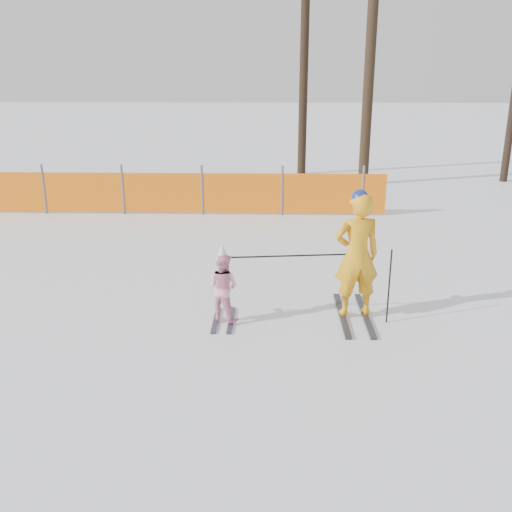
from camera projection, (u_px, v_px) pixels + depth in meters
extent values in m
plane|color=white|center=(255.00, 337.00, 7.80)|extent=(120.00, 120.00, 0.00)
cube|color=black|center=(342.00, 315.00, 8.45)|extent=(0.09, 1.58, 0.04)
cube|color=black|center=(365.00, 315.00, 8.44)|extent=(0.09, 1.58, 0.04)
imported|color=#F2A314|center=(357.00, 255.00, 8.16)|extent=(0.73, 0.55, 1.82)
sphere|color=navy|center=(360.00, 198.00, 7.90)|extent=(0.24, 0.24, 0.24)
cube|color=black|center=(216.00, 320.00, 8.29)|extent=(0.09, 0.90, 0.03)
cube|color=black|center=(231.00, 320.00, 8.28)|extent=(0.09, 0.90, 0.03)
imported|color=#FFA6C3|center=(223.00, 287.00, 8.13)|extent=(0.60, 0.56, 1.00)
cone|color=silver|center=(222.00, 251.00, 7.96)|extent=(0.19, 0.19, 0.24)
cylinder|color=black|center=(389.00, 287.00, 8.08)|extent=(0.02, 0.02, 1.10)
cylinder|color=black|center=(290.00, 256.00, 8.07)|extent=(1.67, 0.22, 0.02)
cylinder|color=#595960|center=(44.00, 189.00, 14.35)|extent=(0.06, 0.06, 1.25)
cylinder|color=#595960|center=(123.00, 190.00, 14.30)|extent=(0.06, 0.06, 1.25)
cylinder|color=#595960|center=(202.00, 190.00, 14.24)|extent=(0.06, 0.06, 1.25)
cylinder|color=#595960|center=(282.00, 190.00, 14.19)|extent=(0.06, 0.06, 1.25)
cylinder|color=#595960|center=(363.00, 191.00, 14.14)|extent=(0.06, 0.06, 1.25)
cube|color=orange|center=(95.00, 192.00, 14.34)|extent=(14.58, 0.03, 1.00)
cylinder|color=#302215|center=(369.00, 72.00, 17.21)|extent=(0.32, 0.32, 6.85)
cylinder|color=black|center=(304.00, 70.00, 19.01)|extent=(0.29, 0.29, 6.99)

